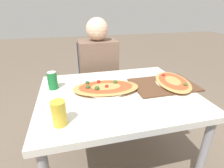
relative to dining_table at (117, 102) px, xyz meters
name	(u,v)px	position (x,y,z in m)	size (l,w,h in m)	color
ground_plane	(116,168)	(0.00, 0.00, -0.65)	(14.00, 14.00, 0.00)	#6B5B4C
dining_table	(117,102)	(0.00, 0.00, 0.00)	(1.04, 0.84, 0.73)	silver
chair_far_seated	(97,80)	(-0.02, 0.75, -0.14)	(0.40, 0.40, 0.91)	#2D3851
person_seated	(99,68)	(-0.02, 0.64, 0.04)	(0.37, 0.28, 1.17)	#2D2D38
pizza_main	(106,88)	(-0.07, 0.04, 0.10)	(0.48, 0.30, 0.06)	white
soda_can	(53,80)	(-0.43, 0.17, 0.14)	(0.07, 0.07, 0.12)	#197233
drink_glass	(59,113)	(-0.37, -0.27, 0.14)	(0.07, 0.07, 0.13)	gold
serving_tray	(163,85)	(0.36, 0.03, 0.09)	(0.46, 0.32, 0.01)	brown
pizza_second	(173,82)	(0.44, 0.03, 0.10)	(0.31, 0.44, 0.05)	white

